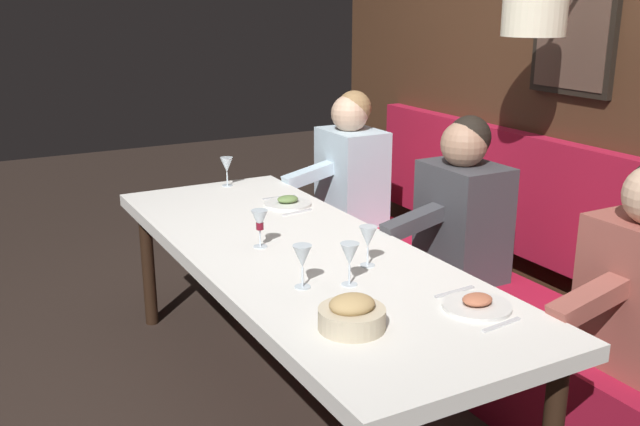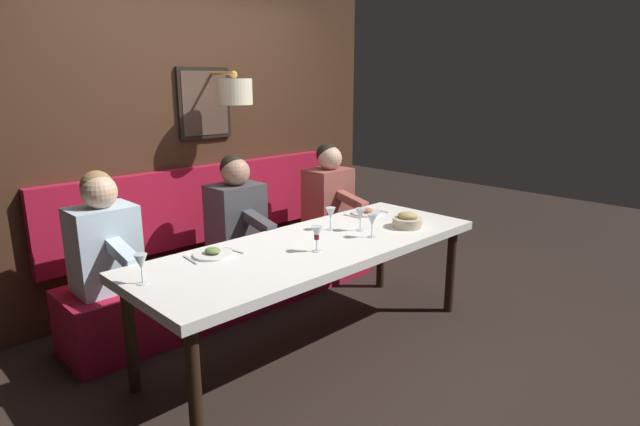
{
  "view_description": "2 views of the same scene",
  "coord_description": "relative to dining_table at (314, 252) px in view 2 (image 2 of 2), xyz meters",
  "views": [
    {
      "loc": [
        -1.31,
        -2.57,
        1.78
      ],
      "look_at": [
        0.05,
        -0.1,
        0.92
      ],
      "focal_mm": 40.5,
      "sensor_mm": 36.0,
      "label": 1
    },
    {
      "loc": [
        -2.36,
        2.25,
        1.79
      ],
      "look_at": [
        0.05,
        -0.1,
        0.92
      ],
      "focal_mm": 29.02,
      "sensor_mm": 36.0,
      "label": 2
    }
  ],
  "objects": [
    {
      "name": "wine_glass_1",
      "position": [
        -0.18,
        -0.38,
        0.18
      ],
      "size": [
        0.07,
        0.07,
        0.16
      ],
      "color": "silver",
      "rests_on": "dining_table"
    },
    {
      "name": "wine_glass_2",
      "position": [
        -0.13,
        0.1,
        0.18
      ],
      "size": [
        0.07,
        0.07,
        0.16
      ],
      "color": "silver",
      "rests_on": "dining_table"
    },
    {
      "name": "ground_plane",
      "position": [
        0.0,
        0.0,
        -0.68
      ],
      "size": [
        12.0,
        12.0,
        0.0
      ],
      "primitive_type": "plane",
      "color": "black"
    },
    {
      "name": "dining_table",
      "position": [
        0.0,
        0.0,
        0.0
      ],
      "size": [
        0.9,
        2.48,
        0.74
      ],
      "color": "silver",
      "rests_on": "ground_plane"
    },
    {
      "name": "place_setting_0",
      "position": [
        0.26,
        0.62,
        0.08
      ],
      "size": [
        0.24,
        0.33,
        0.05
      ],
      "color": "white",
      "rests_on": "dining_table"
    },
    {
      "name": "banquette_bench",
      "position": [
        0.89,
        0.0,
        -0.45
      ],
      "size": [
        0.52,
        2.68,
        0.45
      ],
      "primitive_type": "cube",
      "color": "maroon",
      "rests_on": "ground_plane"
    },
    {
      "name": "place_setting_1",
      "position": [
        0.26,
        -0.83,
        0.08
      ],
      "size": [
        0.24,
        0.32,
        0.05
      ],
      "color": "silver",
      "rests_on": "dining_table"
    },
    {
      "name": "diner_near",
      "position": [
        0.88,
        -0.0,
        0.14
      ],
      "size": [
        0.6,
        0.4,
        0.79
      ],
      "color": "#3D3D42",
      "rests_on": "banquette_bench"
    },
    {
      "name": "diner_nearest",
      "position": [
        0.88,
        -1.02,
        0.14
      ],
      "size": [
        0.6,
        0.4,
        0.79
      ],
      "color": "#934C42",
      "rests_on": "banquette_bench"
    },
    {
      "name": "wine_glass_3",
      "position": [
        0.15,
        -0.31,
        0.18
      ],
      "size": [
        0.07,
        0.07,
        0.16
      ],
      "color": "silver",
      "rests_on": "dining_table"
    },
    {
      "name": "wine_glass_4",
      "position": [
        0.13,
        1.14,
        0.18
      ],
      "size": [
        0.07,
        0.07,
        0.16
      ],
      "color": "silver",
      "rests_on": "dining_table"
    },
    {
      "name": "wine_glass_0",
      "position": [
        -0.01,
        -0.44,
        0.18
      ],
      "size": [
        0.07,
        0.07,
        0.16
      ],
      "color": "silver",
      "rests_on": "dining_table"
    },
    {
      "name": "back_wall_panel",
      "position": [
        1.46,
        -0.0,
        0.69
      ],
      "size": [
        0.59,
        3.88,
        2.9
      ],
      "color": "#422819",
      "rests_on": "ground_plane"
    },
    {
      "name": "bread_bowl",
      "position": [
        -0.19,
        -0.76,
        0.11
      ],
      "size": [
        0.22,
        0.22,
        0.12
      ],
      "color": "beige",
      "rests_on": "dining_table"
    },
    {
      "name": "diner_middle",
      "position": [
        0.88,
        1.03,
        0.14
      ],
      "size": [
        0.6,
        0.4,
        0.79
      ],
      "color": "silver",
      "rests_on": "banquette_bench"
    }
  ]
}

